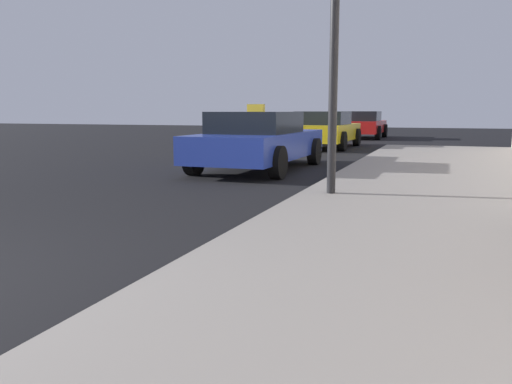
# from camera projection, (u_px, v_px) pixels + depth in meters

# --- Properties ---
(car_blue) EXTENTS (2.00, 4.53, 1.43)m
(car_blue) POSITION_uv_depth(u_px,v_px,m) (259.00, 140.00, 11.39)
(car_blue) COLOR #233899
(car_blue) RESTS_ON ground_plane
(car_yellow) EXTENTS (2.02, 4.46, 1.27)m
(car_yellow) POSITION_uv_depth(u_px,v_px,m) (324.00, 129.00, 18.20)
(car_yellow) COLOR yellow
(car_yellow) RESTS_ON ground_plane
(car_red) EXTENTS (2.06, 4.07, 1.27)m
(car_red) POSITION_uv_depth(u_px,v_px,m) (362.00, 125.00, 24.63)
(car_red) COLOR red
(car_red) RESTS_ON ground_plane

